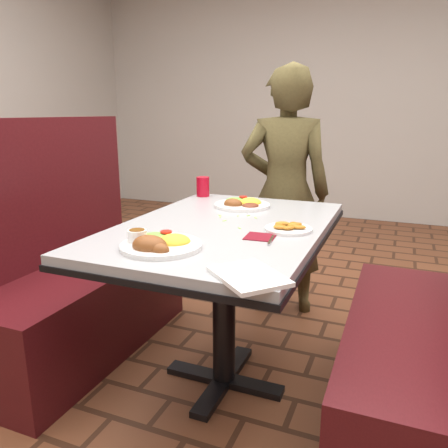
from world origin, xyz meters
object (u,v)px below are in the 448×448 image
at_px(plantain_plate, 288,228).
at_px(red_tumbler, 203,187).
at_px(far_dinner_plate, 243,202).
at_px(booth_bench_left, 78,289).
at_px(dining_table, 224,246).
at_px(near_dinner_plate, 159,240).
at_px(diner_person, 285,193).
at_px(booth_bench_right, 423,354).

bearing_deg(plantain_plate, red_tumbler, 139.37).
bearing_deg(plantain_plate, far_dinner_plate, 132.12).
xyz_separation_m(far_dinner_plate, plantain_plate, (0.32, -0.35, -0.01)).
relative_size(booth_bench_left, far_dinner_plate, 4.44).
bearing_deg(booth_bench_left, dining_table, 0.00).
bearing_deg(dining_table, red_tumbler, 122.92).
relative_size(dining_table, far_dinner_plate, 4.49).
distance_m(booth_bench_left, far_dinner_plate, 0.94).
bearing_deg(dining_table, plantain_plate, -0.23).
relative_size(near_dinner_plate, red_tumbler, 2.62).
bearing_deg(plantain_plate, diner_person, 105.35).
bearing_deg(dining_table, diner_person, 88.20).
bearing_deg(booth_bench_left, near_dinner_plate, -28.47).
bearing_deg(red_tumbler, booth_bench_right, -24.73).
distance_m(dining_table, far_dinner_plate, 0.37).
bearing_deg(diner_person, red_tumbler, 33.50).
distance_m(booth_bench_right, near_dinner_plate, 1.06).
height_order(far_dinner_plate, plantain_plate, far_dinner_plate).
distance_m(diner_person, far_dinner_plate, 0.55).
distance_m(near_dinner_plate, red_tumbler, 0.95).
bearing_deg(plantain_plate, booth_bench_left, 179.94).
xyz_separation_m(diner_person, plantain_plate, (0.24, -0.89, 0.03)).
relative_size(dining_table, red_tumbler, 11.40).
bearing_deg(booth_bench_left, red_tumbler, 48.78).
height_order(near_dinner_plate, far_dinner_plate, near_dinner_plate).
relative_size(booth_bench_right, near_dinner_plate, 4.31).
bearing_deg(booth_bench_right, dining_table, 180.00).
height_order(booth_bench_left, far_dinner_plate, booth_bench_left).
height_order(plantain_plate, red_tumbler, red_tumbler).
height_order(dining_table, red_tumbler, red_tumbler).
relative_size(booth_bench_left, diner_person, 0.82).
relative_size(diner_person, red_tumbler, 13.76).
height_order(dining_table, diner_person, diner_person).
height_order(booth_bench_left, booth_bench_right, same).
relative_size(dining_table, plantain_plate, 6.56).
relative_size(booth_bench_left, near_dinner_plate, 4.31).
height_order(diner_person, plantain_plate, diner_person).
height_order(dining_table, booth_bench_left, booth_bench_left).
distance_m(dining_table, diner_person, 0.89).
relative_size(booth_bench_right, plantain_plate, 6.50).
bearing_deg(plantain_plate, dining_table, 179.77).
xyz_separation_m(dining_table, far_dinner_plate, (-0.04, 0.35, 0.12)).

